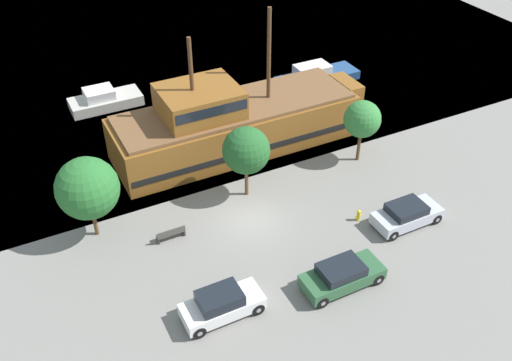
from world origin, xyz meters
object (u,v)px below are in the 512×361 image
(moored_boat_outer, at_px, (316,76))
(fire_hydrant, at_px, (358,215))
(moored_boat_dockside, at_px, (104,100))
(parked_car_curb_front, at_px, (342,275))
(pirate_ship, at_px, (233,122))
(parked_car_curb_mid, at_px, (407,214))
(parked_car_curb_rear, at_px, (222,304))
(bench_promenade_east, at_px, (171,234))

(moored_boat_outer, xyz_separation_m, fire_hydrant, (-7.54, -17.17, -0.20))
(moored_boat_dockside, xyz_separation_m, parked_car_curb_front, (6.20, -25.37, 0.14))
(pirate_ship, distance_m, parked_car_curb_front, 15.24)
(fire_hydrant, bearing_deg, moored_boat_dockside, 115.58)
(moored_boat_dockside, xyz_separation_m, moored_boat_outer, (17.74, -4.13, 0.00))
(parked_car_curb_front, distance_m, fire_hydrant, 5.72)
(moored_boat_outer, bearing_deg, fire_hydrant, -113.71)
(parked_car_curb_front, height_order, parked_car_curb_mid, parked_car_curb_front)
(parked_car_curb_mid, height_order, fire_hydrant, parked_car_curb_mid)
(pirate_ship, height_order, parked_car_curb_mid, pirate_ship)
(parked_car_curb_mid, distance_m, parked_car_curb_rear, 13.07)
(parked_car_curb_mid, bearing_deg, parked_car_curb_rear, -173.75)
(fire_hydrant, bearing_deg, pirate_ship, 106.54)
(moored_boat_outer, height_order, parked_car_curb_mid, moored_boat_outer)
(pirate_ship, distance_m, fire_hydrant, 11.68)
(moored_boat_outer, relative_size, fire_hydrant, 9.74)
(moored_boat_outer, distance_m, parked_car_curb_front, 24.18)
(moored_boat_dockside, xyz_separation_m, parked_car_curb_rear, (-0.40, -24.32, 0.18))
(pirate_ship, xyz_separation_m, fire_hydrant, (3.29, -11.09, -1.61))
(parked_car_curb_mid, bearing_deg, pirate_ship, 114.15)
(parked_car_curb_front, xyz_separation_m, fire_hydrant, (4.00, 4.08, -0.35))
(pirate_ship, relative_size, parked_car_curb_mid, 4.43)
(parked_car_curb_front, relative_size, parked_car_curb_mid, 1.06)
(fire_hydrant, bearing_deg, parked_car_curb_mid, -33.71)
(parked_car_curb_mid, bearing_deg, moored_boat_outer, 74.67)
(moored_boat_dockside, xyz_separation_m, bench_promenade_east, (-0.75, -17.71, -0.17))
(parked_car_curb_mid, bearing_deg, moored_boat_dockside, 118.81)
(moored_boat_dockside, distance_m, bench_promenade_east, 17.72)
(pirate_ship, xyz_separation_m, moored_boat_outer, (10.83, 6.08, -1.41))
(moored_boat_outer, height_order, bench_promenade_east, moored_boat_outer)
(parked_car_curb_front, distance_m, parked_car_curb_mid, 6.86)
(pirate_ship, bearing_deg, parked_car_curb_front, -92.66)
(parked_car_curb_rear, bearing_deg, parked_car_curb_front, -9.11)
(parked_car_curb_front, height_order, parked_car_curb_rear, parked_car_curb_rear)
(parked_car_curb_rear, bearing_deg, pirate_ship, 62.62)
(moored_boat_dockside, bearing_deg, parked_car_curb_mid, -61.19)
(moored_boat_outer, xyz_separation_m, parked_car_curb_rear, (-18.14, -20.19, 0.18))
(moored_boat_outer, height_order, parked_car_curb_rear, moored_boat_outer)
(pirate_ship, height_order, moored_boat_outer, pirate_ship)
(parked_car_curb_mid, distance_m, bench_promenade_east, 14.32)
(parked_car_curb_front, relative_size, bench_promenade_east, 2.62)
(pirate_ship, height_order, fire_hydrant, pirate_ship)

